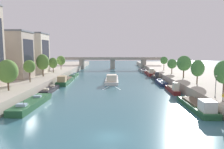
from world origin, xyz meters
The scene contains 30 objects.
ground_plane centered at (0.00, 0.00, 0.00)m, with size 400.00×400.00×0.00m, color #386B7A.
quay_left centered at (-36.96, 55.00, 1.28)m, with size 36.00×170.00×2.56m, color #B7AD9E.
quay_right centered at (36.96, 55.00, 1.28)m, with size 36.00×170.00×2.56m, color #B7AD9E.
barge_midriver centered at (-0.04, 49.77, 0.93)m, with size 4.65×21.71×3.26m.
wake_behind_barge centered at (-0.02, 36.34, 0.01)m, with size 5.60×5.89×0.03m.
moored_boat_left_downstream centered at (-16.48, 15.29, 0.66)m, with size 3.78×16.07×2.38m.
moored_boat_left_gap_after centered at (-17.31, 30.64, 0.59)m, with size 2.39×12.25×2.21m.
moored_boat_left_near centered at (-16.47, 45.71, 0.98)m, with size 3.71×16.57×3.16m.
moored_boat_left_lone centered at (-16.62, 63.28, 0.65)m, with size 2.48×12.46×2.34m.
moored_boat_right_far centered at (17.06, 13.13, 0.85)m, with size 3.25×15.63×2.92m.
moored_boat_right_downstream centered at (16.96, 30.03, 0.94)m, with size 2.15×11.18×3.27m.
moored_boat_right_gap_after centered at (16.80, 43.74, 0.63)m, with size 2.38×12.02×2.30m.
moored_boat_right_end centered at (17.28, 55.47, 0.97)m, with size 1.94×10.29×3.35m.
moored_boat_right_second centered at (17.33, 69.18, 1.04)m, with size 2.83×13.88×3.47m.
moored_boat_right_upstream centered at (16.39, 86.17, 0.69)m, with size 2.74×16.22×2.43m.
tree_left_third centered at (-23.23, 19.31, 6.93)m, with size 4.51×4.51×7.00m.
tree_left_past_mid centered at (-23.19, 31.50, 7.07)m, with size 3.30×3.30×6.32m.
tree_left_distant centered at (-23.89, 44.70, 7.53)m, with size 4.32×4.32×7.65m.
tree_left_end_of_row centered at (-23.94, 57.21, 6.46)m, with size 3.52×3.52×6.02m.
tree_left_second centered at (-24.12, 70.65, 6.75)m, with size 4.01×4.01×6.38m.
tree_right_far centered at (22.99, 15.10, 7.24)m, with size 3.89×3.89×7.09m.
tree_right_distant centered at (23.36, 29.54, 6.76)m, with size 3.56×3.56×6.47m.
tree_right_past_mid centered at (23.76, 41.85, 7.32)m, with size 4.60×4.60×7.29m.
tree_right_nearest centered at (23.27, 54.15, 6.33)m, with size 3.61×3.61×5.65m.
tree_right_by_lamp centered at (23.23, 66.98, 7.03)m, with size 3.26×3.26×6.15m.
lamppost_right_bank centered at (20.18, 12.64, 4.95)m, with size 0.28×0.28×4.33m.
building_left_corner centered at (-34.45, 40.17, 10.17)m, with size 15.98×10.11×15.19m.
building_left_far_end centered at (-34.45, 57.00, 10.50)m, with size 16.11×10.80×15.84m.
bridge_far centered at (0.00, 101.50, 4.59)m, with size 61.92×4.40×7.19m.
person_on_quay centered at (19.99, 9.22, 3.49)m, with size 0.46×0.35×1.62m.
Camera 1 is at (0.54, -27.10, 11.72)m, focal length 33.56 mm.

